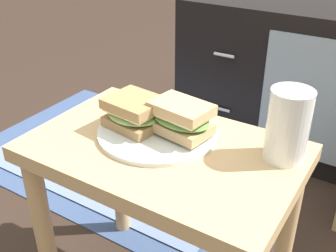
% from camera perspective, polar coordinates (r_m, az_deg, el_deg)
% --- Properties ---
extents(side_table, '(0.56, 0.36, 0.46)m').
position_cam_1_polar(side_table, '(0.90, -0.67, -7.65)').
color(side_table, tan).
rests_on(side_table, ground).
extents(tv_cabinet, '(0.96, 0.46, 0.58)m').
position_cam_1_polar(tv_cabinet, '(1.70, 19.01, 6.19)').
color(tv_cabinet, black).
rests_on(tv_cabinet, ground).
extents(area_rug, '(1.18, 0.80, 0.01)m').
position_cam_1_polar(area_rug, '(1.66, -5.67, -4.13)').
color(area_rug, '#384C72').
rests_on(area_rug, ground).
extents(plate, '(0.26, 0.26, 0.01)m').
position_cam_1_polar(plate, '(0.89, -1.43, -0.83)').
color(plate, silver).
rests_on(plate, side_table).
extents(sandwich_front, '(0.14, 0.12, 0.07)m').
position_cam_1_polar(sandwich_front, '(0.89, -4.62, 1.90)').
color(sandwich_front, '#9E7A4C').
rests_on(sandwich_front, plate).
extents(sandwich_back, '(0.14, 0.11, 0.07)m').
position_cam_1_polar(sandwich_back, '(0.85, 1.84, 1.13)').
color(sandwich_back, tan).
rests_on(sandwich_back, plate).
extents(beer_glass, '(0.08, 0.08, 0.14)m').
position_cam_1_polar(beer_glass, '(0.81, 16.31, -0.12)').
color(beer_glass, silver).
rests_on(beer_glass, side_table).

